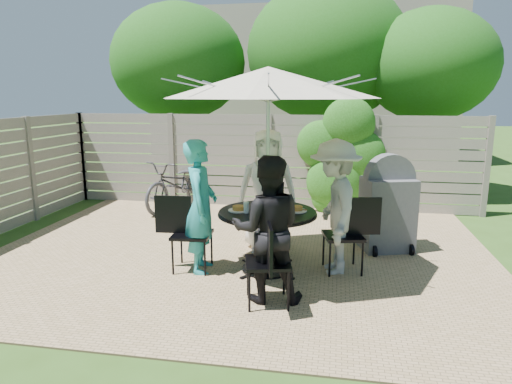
% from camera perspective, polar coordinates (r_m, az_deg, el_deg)
% --- Properties ---
extents(backyard_envelope, '(60.00, 60.00, 5.00)m').
position_cam_1_polar(backyard_envelope, '(16.13, 5.94, 13.39)').
color(backyard_envelope, '#2E4E18').
rests_on(backyard_envelope, ground).
extents(patio_table, '(1.38, 1.38, 0.79)m').
position_cam_1_polar(patio_table, '(5.74, 1.43, -4.71)').
color(patio_table, black).
rests_on(patio_table, ground).
extents(umbrella, '(2.98, 2.98, 2.53)m').
position_cam_1_polar(umbrella, '(5.50, 1.53, 13.49)').
color(umbrella, silver).
rests_on(umbrella, ground).
extents(chair_back, '(0.52, 0.67, 0.88)m').
position_cam_1_polar(chair_back, '(6.75, 1.39, -4.71)').
color(chair_back, black).
rests_on(chair_back, ground).
extents(person_back, '(0.93, 0.68, 1.76)m').
position_cam_1_polar(person_back, '(6.46, 1.43, 0.16)').
color(person_back, white).
rests_on(person_back, ground).
extents(chair_left, '(0.72, 0.50, 0.98)m').
position_cam_1_polar(chair_left, '(5.90, -8.09, -7.02)').
color(chair_left, black).
rests_on(chair_left, ground).
extents(person_left, '(0.49, 0.67, 1.69)m').
position_cam_1_polar(person_left, '(5.72, -6.90, -1.85)').
color(person_left, teal).
rests_on(person_left, ground).
extents(chair_front, '(0.56, 0.73, 0.96)m').
position_cam_1_polar(chair_front, '(4.92, 1.45, -10.91)').
color(chair_front, black).
rests_on(chair_front, ground).
extents(person_front, '(0.86, 0.72, 1.60)m').
position_cam_1_polar(person_front, '(4.87, 1.46, -4.74)').
color(person_front, black).
rests_on(person_front, ground).
extents(chair_right, '(0.74, 0.56, 0.97)m').
position_cam_1_polar(chair_right, '(5.90, 10.91, -7.12)').
color(chair_right, black).
rests_on(chair_right, ground).
extents(person_right, '(0.79, 1.18, 1.69)m').
position_cam_1_polar(person_right, '(5.72, 9.79, -1.90)').
color(person_right, '#A8A9A4').
rests_on(person_right, ground).
extents(plate_back, '(0.26, 0.26, 0.06)m').
position_cam_1_polar(plate_back, '(6.02, 1.44, -1.31)').
color(plate_back, white).
rests_on(plate_back, patio_table).
extents(plate_left, '(0.26, 0.26, 0.06)m').
position_cam_1_polar(plate_left, '(5.68, -2.19, -2.13)').
color(plate_left, white).
rests_on(plate_left, patio_table).
extents(plate_front, '(0.26, 0.26, 0.06)m').
position_cam_1_polar(plate_front, '(5.32, 1.45, -3.10)').
color(plate_front, white).
rests_on(plate_front, patio_table).
extents(plate_right, '(0.26, 0.26, 0.06)m').
position_cam_1_polar(plate_right, '(5.68, 5.08, -2.16)').
color(plate_right, white).
rests_on(plate_right, patio_table).
extents(plate_extra, '(0.24, 0.24, 0.06)m').
position_cam_1_polar(plate_extra, '(5.38, 3.37, -2.94)').
color(plate_extra, white).
rests_on(plate_extra, patio_table).
extents(glass_back, '(0.07, 0.07, 0.14)m').
position_cam_1_polar(glass_back, '(5.91, 0.42, -1.10)').
color(glass_back, silver).
rests_on(glass_back, patio_table).
extents(glass_left, '(0.07, 0.07, 0.14)m').
position_cam_1_polar(glass_left, '(5.56, -1.23, -1.94)').
color(glass_left, silver).
rests_on(glass_left, patio_table).
extents(glass_front, '(0.07, 0.07, 0.14)m').
position_cam_1_polar(glass_front, '(5.41, 2.56, -2.36)').
color(glass_front, silver).
rests_on(glass_front, patio_table).
extents(syrup_jug, '(0.09, 0.09, 0.16)m').
position_cam_1_polar(syrup_jug, '(5.70, 0.84, -1.48)').
color(syrup_jug, '#59280C').
rests_on(syrup_jug, patio_table).
extents(coffee_cup, '(0.08, 0.08, 0.12)m').
position_cam_1_polar(coffee_cup, '(5.87, 2.42, -1.29)').
color(coffee_cup, '#C6B293').
rests_on(coffee_cup, patio_table).
extents(bicycle, '(1.18, 1.98, 0.99)m').
position_cam_1_polar(bicycle, '(9.09, -9.75, 0.98)').
color(bicycle, '#333338').
rests_on(bicycle, ground).
extents(bbq_grill, '(0.81, 0.70, 1.41)m').
position_cam_1_polar(bbq_grill, '(6.76, 16.12, -1.85)').
color(bbq_grill, '#56565B').
rests_on(bbq_grill, ground).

